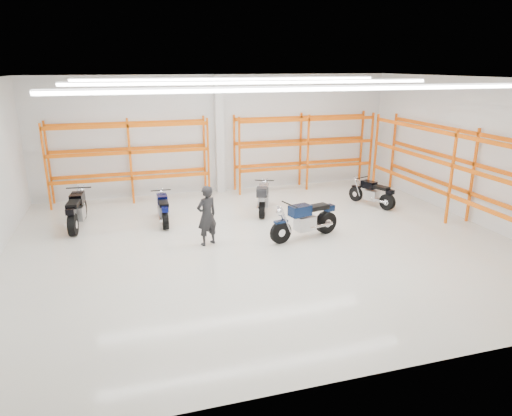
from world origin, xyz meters
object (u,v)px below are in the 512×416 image
object	(u,v)px
motorcycle_main	(307,220)
motorcycle_back_d	(373,194)
motorcycle_back_b	(163,210)
motorcycle_back_c	(263,198)
structural_column	(219,135)
motorcycle_back_a	(77,211)
standing_man	(207,216)

from	to	relation	value
motorcycle_main	motorcycle_back_d	size ratio (longest dim) A/B	1.21
motorcycle_back_b	motorcycle_back_c	xyz separation A→B (m)	(3.35, 0.08, 0.07)
motorcycle_main	motorcycle_back_d	distance (m)	4.12
structural_column	motorcycle_main	bearing A→B (deg)	-76.78
motorcycle_back_a	motorcycle_back_b	bearing A→B (deg)	-6.91
motorcycle_back_c	structural_column	xyz separation A→B (m)	(-0.79, 3.18, 1.73)
motorcycle_back_c	structural_column	size ratio (longest dim) A/B	0.46
structural_column	standing_man	bearing A→B (deg)	-105.87
motorcycle_main	standing_man	bearing A→B (deg)	174.44
motorcycle_back_b	structural_column	world-z (taller)	structural_column
motorcycle_back_a	motorcycle_back_b	size ratio (longest dim) A/B	1.18
motorcycle_back_d	standing_man	world-z (taller)	standing_man
motorcycle_main	structural_column	bearing A→B (deg)	103.22
motorcycle_back_b	standing_man	size ratio (longest dim) A/B	1.15
motorcycle_main	standing_man	world-z (taller)	standing_man
structural_column	motorcycle_back_c	bearing A→B (deg)	-76.06
motorcycle_back_d	motorcycle_back_b	bearing A→B (deg)	178.10
structural_column	motorcycle_back_a	bearing A→B (deg)	-150.27
motorcycle_back_b	motorcycle_back_c	size ratio (longest dim) A/B	0.95
motorcycle_back_b	structural_column	xyz separation A→B (m)	(2.56, 3.26, 1.80)
motorcycle_back_a	motorcycle_back_d	size ratio (longest dim) A/B	1.24
motorcycle_back_d	structural_column	xyz separation A→B (m)	(-4.81, 3.50, 1.80)
motorcycle_main	motorcycle_back_a	world-z (taller)	motorcycle_back_a
motorcycle_back_a	structural_column	size ratio (longest dim) A/B	0.51
motorcycle_main	motorcycle_back_b	size ratio (longest dim) A/B	1.16
standing_man	structural_column	distance (m)	5.83
motorcycle_back_c	standing_man	xyz separation A→B (m)	(-2.34, -2.27, 0.33)
motorcycle_main	motorcycle_back_b	bearing A→B (deg)	147.72
motorcycle_back_d	standing_man	size ratio (longest dim) A/B	1.09
motorcycle_main	motorcycle_back_c	world-z (taller)	motorcycle_main
motorcycle_back_b	motorcycle_back_d	bearing A→B (deg)	-1.90
motorcycle_back_b	motorcycle_main	bearing A→B (deg)	-32.28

